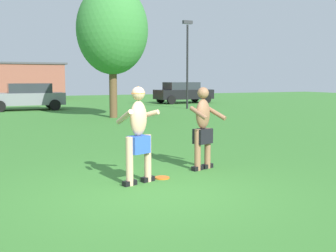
# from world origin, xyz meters

# --- Properties ---
(ground_plane) EXTENTS (80.00, 80.00, 0.00)m
(ground_plane) POSITION_xyz_m (0.00, 0.00, 0.00)
(ground_plane) COLOR #38752D
(player_with_cap) EXTENTS (0.74, 0.71, 1.74)m
(player_with_cap) POSITION_xyz_m (-0.01, 0.68, 0.96)
(player_with_cap) COLOR black
(player_with_cap) RESTS_ON ground_plane
(player_in_black) EXTENTS (0.71, 0.72, 1.70)m
(player_in_black) POSITION_xyz_m (1.62, 1.24, 0.90)
(player_in_black) COLOR black
(player_in_black) RESTS_ON ground_plane
(frisbee) EXTENTS (0.28, 0.28, 0.03)m
(frisbee) POSITION_xyz_m (0.53, 0.86, 0.01)
(frisbee) COLOR orange
(frisbee) RESTS_ON ground_plane
(car_gray_near_post) EXTENTS (4.33, 2.08, 1.58)m
(car_gray_near_post) POSITION_xyz_m (0.24, 19.92, 0.82)
(car_gray_near_post) COLOR slate
(car_gray_near_post) RESTS_ON ground_plane
(car_black_mid_lot) EXTENTS (4.36, 2.14, 1.58)m
(car_black_mid_lot) POSITION_xyz_m (11.77, 22.40, 0.82)
(car_black_mid_lot) COLOR black
(car_black_mid_lot) RESTS_ON ground_plane
(lamp_post) EXTENTS (0.60, 0.24, 5.35)m
(lamp_post) POSITION_xyz_m (9.38, 17.06, 3.31)
(lamp_post) COLOR black
(lamp_post) RESTS_ON ground_plane
(tree_behind_players) EXTENTS (3.36, 3.36, 6.25)m
(tree_behind_players) POSITION_xyz_m (3.43, 13.20, 4.13)
(tree_behind_players) COLOR brown
(tree_behind_players) RESTS_ON ground_plane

